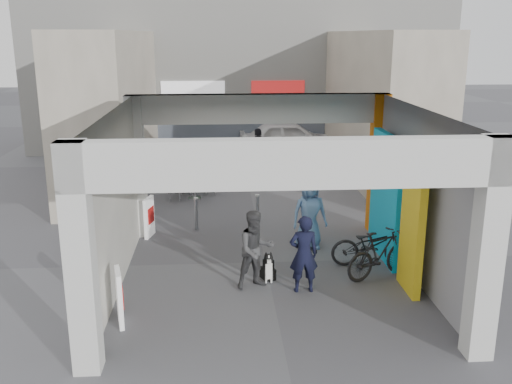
{
  "coord_description": "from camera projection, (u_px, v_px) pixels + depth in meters",
  "views": [
    {
      "loc": [
        -0.99,
        -11.74,
        4.88
      ],
      "look_at": [
        -0.14,
        1.0,
        1.35
      ],
      "focal_mm": 40.0,
      "sensor_mm": 36.0,
      "label": 1
    }
  ],
  "objects": [
    {
      "name": "border_collie",
      "position": [
        268.0,
        269.0,
        11.66
      ],
      "size": [
        0.24,
        0.46,
        0.64
      ],
      "rotation": [
        0.0,
        0.0,
        0.35
      ],
      "color": "black",
      "rests_on": "ground"
    },
    {
      "name": "plaza_bldg_right",
      "position": [
        379.0,
        107.0,
        19.49
      ],
      "size": [
        2.0,
        9.0,
        5.0
      ],
      "primitive_type": "cube",
      "color": "#BCB09C",
      "rests_on": "ground"
    },
    {
      "name": "man_crates",
      "position": [
        259.0,
        154.0,
        19.81
      ],
      "size": [
        1.1,
        0.62,
        1.77
      ],
      "primitive_type": "imported",
      "rotation": [
        0.0,
        0.0,
        3.33
      ],
      "color": "black",
      "rests_on": "ground"
    },
    {
      "name": "far_building",
      "position": [
        240.0,
        55.0,
        25.05
      ],
      "size": [
        18.0,
        4.08,
        8.0
      ],
      "color": "silver",
      "rests_on": "ground"
    },
    {
      "name": "man_elderly",
      "position": [
        310.0,
        213.0,
        13.33
      ],
      "size": [
        0.9,
        0.65,
        1.69
      ],
      "primitive_type": "imported",
      "rotation": [
        0.0,
        0.0,
        0.15
      ],
      "color": "#5E86B7",
      "rests_on": "ground"
    },
    {
      "name": "man_back_turned",
      "position": [
        256.0,
        250.0,
        11.22
      ],
      "size": [
        0.93,
        0.83,
        1.59
      ],
      "primitive_type": "imported",
      "rotation": [
        0.0,
        0.0,
        0.35
      ],
      "color": "#3E3F41",
      "rests_on": "ground"
    },
    {
      "name": "plaza_bldg_left",
      "position": [
        112.0,
        109.0,
        18.91
      ],
      "size": [
        2.0,
        9.0,
        5.0
      ],
      "primitive_type": "cube",
      "color": "#BCB09C",
      "rests_on": "ground"
    },
    {
      "name": "bicycle_front",
      "position": [
        372.0,
        245.0,
        12.4
      ],
      "size": [
        1.79,
        0.65,
        0.94
      ],
      "primitive_type": "imported",
      "rotation": [
        0.0,
        0.0,
        1.59
      ],
      "color": "black",
      "rests_on": "ground"
    },
    {
      "name": "crate_stack",
      "position": [
        272.0,
        168.0,
        20.38
      ],
      "size": [
        0.49,
        0.4,
        0.56
      ],
      "rotation": [
        0.0,
        0.0,
        -0.11
      ],
      "color": "#1B5F23",
      "rests_on": "ground"
    },
    {
      "name": "advert_board_far",
      "position": [
        149.0,
        217.0,
        14.16
      ],
      "size": [
        0.21,
        0.55,
        1.0
      ],
      "rotation": [
        0.0,
        0.0,
        -0.24
      ],
      "color": "white",
      "rests_on": "ground"
    },
    {
      "name": "white_van",
      "position": [
        290.0,
        138.0,
        23.65
      ],
      "size": [
        4.31,
        1.85,
        1.45
      ],
      "primitive_type": "imported",
      "rotation": [
        0.0,
        0.0,
        1.6
      ],
      "color": "white",
      "rests_on": "ground"
    },
    {
      "name": "ground",
      "position": [
        265.0,
        262.0,
        12.66
      ],
      "size": [
        90.0,
        90.0,
        0.0
      ],
      "primitive_type": "plane",
      "color": "#55555A",
      "rests_on": "ground"
    },
    {
      "name": "produce_stand",
      "position": [
        189.0,
        179.0,
        18.6
      ],
      "size": [
        1.25,
        0.68,
        0.82
      ],
      "rotation": [
        0.0,
        0.0,
        0.02
      ],
      "color": "black",
      "rests_on": "ground"
    },
    {
      "name": "advert_board_near",
      "position": [
        120.0,
        297.0,
        9.84
      ],
      "size": [
        0.21,
        0.55,
        1.0
      ],
      "rotation": [
        0.0,
        0.0,
        0.23
      ],
      "color": "white",
      "rests_on": "ground"
    },
    {
      "name": "man_with_dog",
      "position": [
        304.0,
        254.0,
        11.04
      ],
      "size": [
        0.58,
        0.39,
        1.55
      ],
      "primitive_type": "imported",
      "rotation": [
        0.0,
        0.0,
        3.18
      ],
      "color": "black",
      "rests_on": "ground"
    },
    {
      "name": "bollard_right",
      "position": [
        315.0,
        208.0,
        14.95
      ],
      "size": [
        0.09,
        0.09,
        0.96
      ],
      "primitive_type": "cylinder",
      "color": "gray",
      "rests_on": "ground"
    },
    {
      "name": "bollard_left",
      "position": [
        196.0,
        214.0,
        14.65
      ],
      "size": [
        0.09,
        0.09,
        0.85
      ],
      "primitive_type": "cylinder",
      "color": "gray",
      "rests_on": "ground"
    },
    {
      "name": "bollard_center",
      "position": [
        257.0,
        211.0,
        14.94
      ],
      "size": [
        0.09,
        0.09,
        0.84
      ],
      "primitive_type": "cylinder",
      "color": "gray",
      "rests_on": "ground"
    },
    {
      "name": "bicycle_rear",
      "position": [
        380.0,
        254.0,
        11.76
      ],
      "size": [
        1.74,
        1.19,
        1.03
      ],
      "primitive_type": "imported",
      "rotation": [
        0.0,
        0.0,
        2.03
      ],
      "color": "black",
      "rests_on": "ground"
    },
    {
      "name": "cafe_set",
      "position": [
        191.0,
        186.0,
        17.78
      ],
      "size": [
        1.46,
        1.18,
        0.88
      ],
      "rotation": [
        0.0,
        0.0,
        0.43
      ],
      "color": "#A8A8AD",
      "rests_on": "ground"
    },
    {
      "name": "arcade_canopy",
      "position": [
        296.0,
        169.0,
        11.29
      ],
      "size": [
        6.4,
        6.45,
        6.4
      ],
      "color": "silver",
      "rests_on": "ground"
    }
  ]
}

